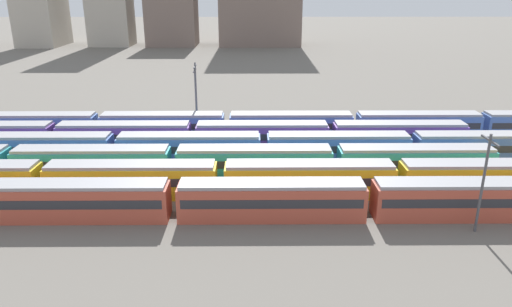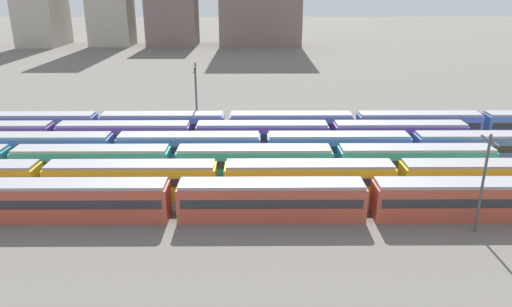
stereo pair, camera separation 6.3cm
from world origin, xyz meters
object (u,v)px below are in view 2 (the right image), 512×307
(train_track_2, at_px, (174,162))
(catenary_pole_3, at_px, (196,96))
(train_track_0, at_px, (271,200))
(catenary_pole_1, at_px, (196,94))
(train_track_1, at_px, (397,179))
(train_track_4, at_px, (194,136))
(train_track_3, at_px, (264,148))
(catenary_pole_0, at_px, (484,179))
(train_track_5, at_px, (355,125))

(train_track_2, relative_size, catenary_pole_3, 7.40)
(train_track_0, xyz_separation_m, catenary_pole_1, (-10.29, 29.17, 3.99))
(train_track_1, xyz_separation_m, train_track_4, (-23.60, 15.60, 0.00))
(train_track_3, bearing_deg, catenary_pole_0, -44.21)
(train_track_1, distance_m, catenary_pole_3, 34.01)
(train_track_1, distance_m, train_track_3, 17.48)
(train_track_1, height_order, train_track_3, same)
(train_track_5, relative_size, catenary_pole_1, 10.53)
(catenary_pole_0, bearing_deg, train_track_3, 135.79)
(train_track_1, distance_m, catenary_pole_1, 34.14)
(train_track_2, relative_size, catenary_pole_1, 6.99)
(train_track_3, distance_m, train_track_4, 10.87)
(catenary_pole_3, bearing_deg, train_track_3, -53.29)
(train_track_1, bearing_deg, catenary_pole_1, 135.00)
(train_track_4, distance_m, catenary_pole_0, 37.35)
(train_track_1, relative_size, train_track_3, 1.51)
(catenary_pole_1, bearing_deg, train_track_0, -70.56)
(train_track_1, distance_m, catenary_pole_0, 10.14)
(catenary_pole_0, bearing_deg, train_track_0, 171.01)
(train_track_4, bearing_deg, catenary_pole_3, 93.00)
(train_track_4, bearing_deg, train_track_0, -64.49)
(train_track_4, bearing_deg, train_track_3, -28.58)
(train_track_1, bearing_deg, catenary_pole_3, 135.30)
(train_track_3, height_order, catenary_pole_3, catenary_pole_3)
(train_track_5, xyz_separation_m, catenary_pole_3, (-23.69, 2.98, 3.69))
(train_track_4, bearing_deg, catenary_pole_1, 92.53)
(train_track_2, bearing_deg, catenary_pole_3, 87.83)
(train_track_1, height_order, catenary_pole_1, catenary_pole_1)
(train_track_4, height_order, catenary_pole_0, catenary_pole_0)
(train_track_5, height_order, catenary_pole_1, catenary_pole_1)
(train_track_5, bearing_deg, train_track_0, -117.15)
(catenary_pole_1, xyz_separation_m, catenary_pole_3, (-0.06, -0.19, -0.30))
(train_track_4, height_order, train_track_5, same)
(train_track_4, distance_m, catenary_pole_3, 8.99)
(catenary_pole_1, bearing_deg, train_track_2, -92.33)
(train_track_3, relative_size, catenary_pole_1, 6.99)
(train_track_2, distance_m, catenary_pole_0, 32.79)
(train_track_0, height_order, train_track_1, same)
(train_track_4, relative_size, train_track_5, 0.66)
(train_track_1, bearing_deg, catenary_pole_0, -58.37)
(catenary_pole_0, bearing_deg, train_track_4, 140.31)
(train_track_0, relative_size, train_track_4, 1.25)
(train_track_4, distance_m, catenary_pole_1, 9.29)
(train_track_4, distance_m, train_track_5, 23.83)
(train_track_0, xyz_separation_m, train_track_1, (13.68, 5.20, 0.00))
(train_track_3, distance_m, catenary_pole_3, 17.09)
(train_track_2, bearing_deg, train_track_4, 83.78)
(train_track_2, xyz_separation_m, catenary_pole_3, (0.71, 18.58, 3.69))
(train_track_3, height_order, catenary_pole_1, catenary_pole_1)
(catenary_pole_1, bearing_deg, train_track_5, -7.65)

